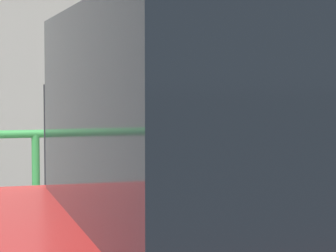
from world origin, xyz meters
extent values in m
cylinder|color=slate|center=(-0.15, 0.29, 0.65)|extent=(0.07, 0.07, 0.98)
cylinder|color=slate|center=(-0.15, 0.29, 1.30)|extent=(0.16, 0.16, 0.32)
sphere|color=silver|center=(-0.15, 0.29, 1.49)|extent=(0.16, 0.16, 0.16)
cube|color=black|center=(-0.16, 0.21, 1.37)|extent=(0.09, 0.01, 0.07)
cube|color=yellow|center=(-0.16, 0.21, 1.24)|extent=(0.10, 0.01, 0.09)
cube|color=black|center=(-0.75, 0.49, 1.25)|extent=(0.46, 0.31, 0.60)
sphere|color=beige|center=(-0.75, 0.49, 1.66)|extent=(0.22, 0.22, 0.22)
cylinder|color=black|center=(-1.00, 0.55, 1.27)|extent=(0.09, 0.09, 0.56)
cylinder|color=black|center=(-0.46, 0.63, 1.40)|extent=(0.21, 0.51, 0.41)
cylinder|color=#2D7A38|center=(0.00, 2.19, 1.16)|extent=(24.00, 0.06, 0.06)
cylinder|color=#2D7A38|center=(0.00, 2.19, 0.71)|extent=(24.00, 0.05, 0.05)
cylinder|color=#2D7A38|center=(-0.92, 2.19, 0.66)|extent=(0.06, 0.06, 1.01)
cylinder|color=#2D7A38|center=(0.92, 2.19, 0.66)|extent=(0.06, 0.06, 1.01)
cube|color=gray|center=(0.00, 5.13, 1.25)|extent=(32.00, 0.50, 2.50)
camera|label=1|loc=(-1.49, -3.53, 1.60)|focal=81.25mm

